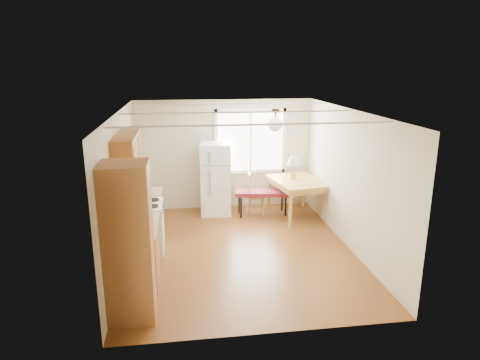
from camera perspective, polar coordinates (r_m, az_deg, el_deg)
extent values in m
cube|color=#542E11|center=(7.84, -0.04, -9.34)|extent=(4.60, 5.60, 0.12)
cube|color=white|center=(7.17, -0.05, 9.13)|extent=(4.60, 5.60, 0.12)
cube|color=beige|center=(9.82, -2.09, 3.41)|extent=(4.60, 0.10, 2.50)
cube|color=beige|center=(5.09, 3.94, -8.13)|extent=(4.60, 0.10, 2.50)
cube|color=beige|center=(7.41, -15.54, -1.10)|extent=(0.10, 5.60, 2.50)
cube|color=beige|center=(7.93, 14.41, 0.05)|extent=(0.10, 5.60, 2.50)
cube|color=brown|center=(5.71, -14.64, -8.12)|extent=(0.60, 0.60, 2.10)
cube|color=brown|center=(6.86, -13.40, -9.59)|extent=(0.60, 1.10, 0.86)
cube|color=tan|center=(6.69, -13.55, -6.08)|extent=(0.62, 1.14, 0.04)
cube|color=white|center=(7.82, -12.58, -6.24)|extent=(0.65, 0.76, 0.90)
cube|color=brown|center=(8.53, -12.38, -4.53)|extent=(0.60, 0.60, 0.86)
cube|color=brown|center=(7.10, -14.71, 3.26)|extent=(0.33, 1.60, 0.70)
cube|color=white|center=(9.83, 1.39, 5.20)|extent=(1.50, 0.02, 1.35)
cylinder|color=black|center=(7.70, 4.76, 9.20)|extent=(0.14, 0.14, 0.06)
cylinder|color=black|center=(7.71, 4.75, 8.46)|extent=(0.03, 0.03, 0.16)
sphere|color=white|center=(7.72, 4.72, 7.43)|extent=(0.26, 0.26, 0.26)
cube|color=white|center=(9.49, -3.21, 0.17)|extent=(0.73, 0.73, 1.60)
cube|color=gray|center=(9.08, -3.06, 1.93)|extent=(0.66, 0.02, 0.02)
cube|color=gray|center=(9.10, -4.06, 0.54)|extent=(0.03, 0.03, 0.96)
cube|color=maroon|center=(9.48, 2.99, -1.71)|extent=(1.24, 0.61, 0.09)
cylinder|color=black|center=(9.33, 0.15, -3.74)|extent=(0.04, 0.04, 0.46)
cylinder|color=black|center=(9.52, 6.10, -3.45)|extent=(0.04, 0.04, 0.46)
cylinder|color=black|center=(9.64, -0.13, -3.11)|extent=(0.04, 0.04, 0.46)
cylinder|color=black|center=(9.82, 5.63, -2.83)|extent=(0.04, 0.04, 0.46)
cube|color=#B18944|center=(9.35, 7.71, -0.16)|extent=(1.21, 1.48, 0.06)
cube|color=#B18944|center=(9.37, 7.69, -0.63)|extent=(1.09, 1.37, 0.10)
cylinder|color=#B18944|center=(8.78, 6.73, -4.00)|extent=(0.07, 0.07, 0.77)
cylinder|color=#B18944|center=(9.15, 11.65, -3.40)|extent=(0.07, 0.07, 0.77)
cylinder|color=#B18944|center=(9.82, 3.87, -1.83)|extent=(0.07, 0.07, 0.77)
cylinder|color=#B18944|center=(10.16, 8.39, -1.38)|extent=(0.07, 0.07, 0.77)
cylinder|color=#B18944|center=(9.55, 2.22, -2.11)|extent=(0.41, 0.41, 0.05)
cylinder|color=#B18944|center=(9.47, 1.44, -3.58)|extent=(0.04, 0.04, 0.42)
cylinder|color=#B18944|center=(9.49, 3.12, -3.55)|extent=(0.04, 0.04, 0.42)
cylinder|color=#B18944|center=(9.73, 1.32, -3.05)|extent=(0.04, 0.04, 0.42)
cylinder|color=#B18944|center=(9.76, 2.95, -3.03)|extent=(0.04, 0.04, 0.42)
cylinder|color=gold|center=(9.41, 7.06, 0.52)|extent=(0.13, 0.13, 0.11)
cylinder|color=gold|center=(9.38, 7.09, 1.41)|extent=(0.02, 0.02, 0.19)
cone|color=silver|center=(9.33, 7.13, 2.54)|extent=(0.28, 0.28, 0.19)
cube|color=black|center=(6.51, -13.99, -6.14)|extent=(0.22, 0.25, 0.08)
cube|color=black|center=(6.36, -14.17, -4.90)|extent=(0.19, 0.09, 0.29)
cylinder|color=black|center=(6.52, -14.00, -5.14)|extent=(0.14, 0.14, 0.12)
cylinder|color=red|center=(6.79, -13.86, -4.94)|extent=(0.11, 0.11, 0.15)
sphere|color=red|center=(6.75, -13.91, -4.14)|extent=(0.05, 0.05, 0.05)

